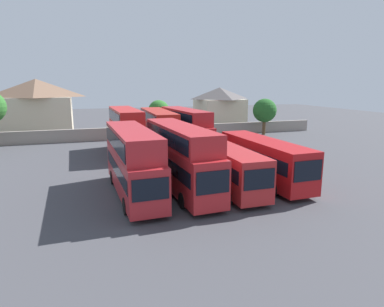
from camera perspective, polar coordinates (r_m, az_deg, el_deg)
name	(u,v)px	position (r m, az deg, el deg)	size (l,w,h in m)	color
ground	(156,147)	(43.21, -6.11, 1.08)	(140.00, 140.00, 0.00)	#424247
depot_boundary_wall	(146,132)	(50.11, -7.84, 3.59)	(56.00, 0.50, 1.80)	gray
bus_1	(133,158)	(24.55, -10.08, -0.84)	(2.88, 11.26, 4.91)	#AE2127
bus_2	(181,155)	(25.26, -1.97, -0.18)	(3.05, 11.84, 5.00)	#B21F23
bus_3	(226,165)	(26.08, 5.85, -1.93)	(2.55, 10.49, 3.30)	#B22224
bus_4	(263,158)	(28.36, 12.10, -0.75)	(2.84, 11.37, 3.53)	#B01417
bus_5	(126,129)	(39.28, -11.19, 4.15)	(2.96, 11.03, 5.21)	red
bus_6	(159,128)	(40.32, -5.69, 4.27)	(2.84, 12.02, 4.88)	#B02118
bus_7	(186,127)	(40.87, -1.10, 4.51)	(3.49, 11.69, 4.99)	#B12024
house_terrace_left	(38,107)	(56.90, -24.81, 7.19)	(10.25, 6.32, 8.70)	beige
house_terrace_centre	(219,107)	(61.24, 4.70, 7.83)	(7.95, 8.01, 7.30)	beige
tree_behind_wall	(265,111)	(54.31, 12.29, 7.15)	(3.71, 3.71, 5.69)	brown
tree_right_of_lot	(159,111)	(52.71, -5.70, 7.23)	(3.30, 3.30, 5.49)	brown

